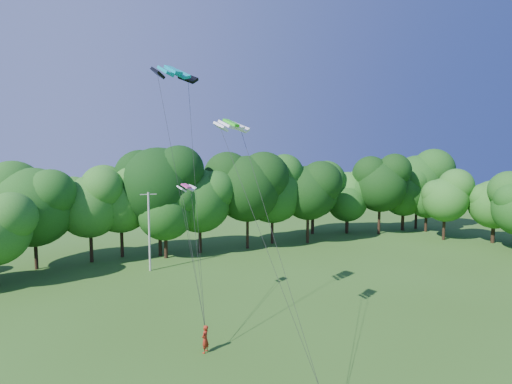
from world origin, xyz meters
TOP-DOWN VIEW (x-y plane):
  - utility_pole at (-1.63, 31.27)m, footprint 1.74×0.42m
  - kite_flyer_left at (-3.56, 11.11)m, footprint 0.79×0.76m
  - kite_teal at (-4.08, 14.88)m, footprint 3.42×2.26m
  - kite_green at (-1.97, 10.29)m, footprint 2.61×1.87m
  - kite_pink at (-1.82, 18.85)m, footprint 1.78×1.37m
  - tree_back_center at (1.30, 37.15)m, footprint 10.88×10.88m
  - tree_back_east at (32.88, 36.96)m, footprint 7.92×7.92m

SIDE VIEW (x-z plane):
  - kite_flyer_left at x=-3.56m, z-range 0.00..1.83m
  - utility_pole at x=-1.63m, z-range 0.11..8.88m
  - tree_back_east at x=32.88m, z-range 1.43..12.96m
  - tree_back_center at x=1.30m, z-range 1.97..17.79m
  - kite_pink at x=-1.82m, z-range 10.14..10.53m
  - kite_green at x=-1.97m, z-range 14.61..15.15m
  - kite_teal at x=-4.08m, z-range 18.29..19.08m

